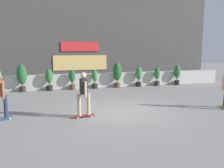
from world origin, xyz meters
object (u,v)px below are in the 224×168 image
at_px(potted_plant_3, 72,79).
at_px(potted_plant_5, 117,73).
at_px(potted_plant_8, 177,74).
at_px(potted_plant_7, 157,76).
at_px(potted_plant_4, 95,79).
at_px(skater_by_wall_right, 0,95).
at_px(potted_plant_2, 49,78).
at_px(potted_plant_1, 22,76).
at_px(potted_plant_6, 139,75).
at_px(skater_mid_plaza, 84,93).

distance_m(potted_plant_3, potted_plant_5, 2.88).
bearing_deg(potted_plant_8, potted_plant_7, 180.00).
xyz_separation_m(potted_plant_4, skater_by_wall_right, (-4.50, -5.60, 0.32)).
height_order(potted_plant_5, potted_plant_7, potted_plant_5).
distance_m(potted_plant_7, skater_by_wall_right, 10.38).
relative_size(potted_plant_2, potted_plant_7, 1.06).
height_order(potted_plant_1, potted_plant_6, potted_plant_1).
xyz_separation_m(potted_plant_3, potted_plant_4, (1.40, 0.00, -0.04)).
height_order(potted_plant_3, potted_plant_5, potted_plant_5).
xyz_separation_m(skater_mid_plaza, skater_by_wall_right, (-2.92, 0.41, 0.00)).
relative_size(potted_plant_7, potted_plant_8, 0.91).
distance_m(potted_plant_2, skater_mid_plaza, 6.12).
height_order(potted_plant_6, skater_mid_plaza, skater_mid_plaza).
relative_size(potted_plant_3, skater_mid_plaza, 0.72).
xyz_separation_m(potted_plant_1, potted_plant_7, (8.53, 0.00, -0.27)).
height_order(potted_plant_5, skater_by_wall_right, skater_by_wall_right).
distance_m(potted_plant_3, potted_plant_4, 1.40).
distance_m(potted_plant_8, skater_mid_plaza, 9.47).
bearing_deg(potted_plant_6, potted_plant_4, 180.00).
bearing_deg(potted_plant_5, potted_plant_2, 180.00).
distance_m(potted_plant_2, potted_plant_3, 1.36).
bearing_deg(potted_plant_8, potted_plant_2, 180.00).
bearing_deg(potted_plant_7, potted_plant_1, -180.00).
xyz_separation_m(potted_plant_8, skater_mid_plaza, (-7.32, -6.00, 0.17)).
xyz_separation_m(potted_plant_6, skater_by_wall_right, (-7.43, -5.60, 0.21)).
distance_m(potted_plant_4, potted_plant_5, 1.49).
bearing_deg(skater_mid_plaza, potted_plant_1, 114.27).
bearing_deg(potted_plant_7, potted_plant_3, -180.00).
relative_size(potted_plant_2, potted_plant_6, 1.00).
height_order(potted_plant_2, potted_plant_7, potted_plant_2).
bearing_deg(potted_plant_3, potted_plant_2, 180.00).
distance_m(potted_plant_4, skater_mid_plaza, 6.22).
bearing_deg(potted_plant_6, skater_by_wall_right, -143.01).
bearing_deg(potted_plant_8, potted_plant_1, 180.00).
relative_size(potted_plant_1, skater_mid_plaza, 0.95).
bearing_deg(potted_plant_7, potted_plant_5, -180.00).
xyz_separation_m(potted_plant_5, skater_by_wall_right, (-5.96, -5.60, 0.00)).
xyz_separation_m(potted_plant_1, potted_plant_4, (4.29, 0.00, -0.33)).
relative_size(potted_plant_1, skater_by_wall_right, 0.95).
bearing_deg(skater_mid_plaza, potted_plant_7, 45.88).
bearing_deg(potted_plant_4, potted_plant_5, -0.00).
bearing_deg(potted_plant_2, potted_plant_6, 0.00).
height_order(potted_plant_2, skater_mid_plaza, skater_mid_plaza).
bearing_deg(potted_plant_2, skater_by_wall_right, -107.26).
height_order(potted_plant_4, potted_plant_5, potted_plant_5).
bearing_deg(potted_plant_6, potted_plant_7, 0.00).
xyz_separation_m(potted_plant_2, potted_plant_4, (2.76, 0.00, -0.11)).
bearing_deg(potted_plant_2, skater_mid_plaza, -78.90).
distance_m(potted_plant_3, skater_by_wall_right, 6.40).
bearing_deg(potted_plant_8, potted_plant_4, 180.00).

